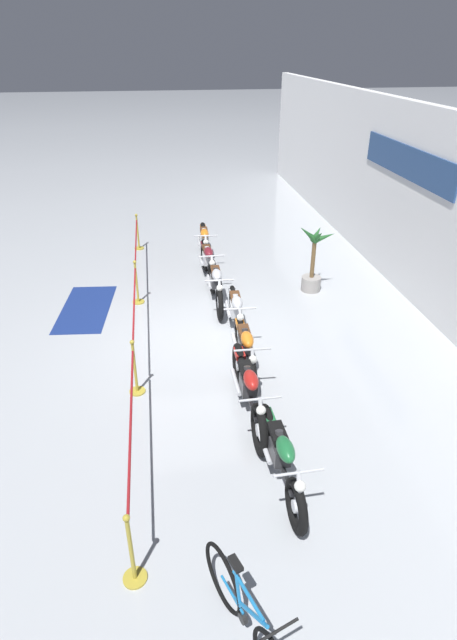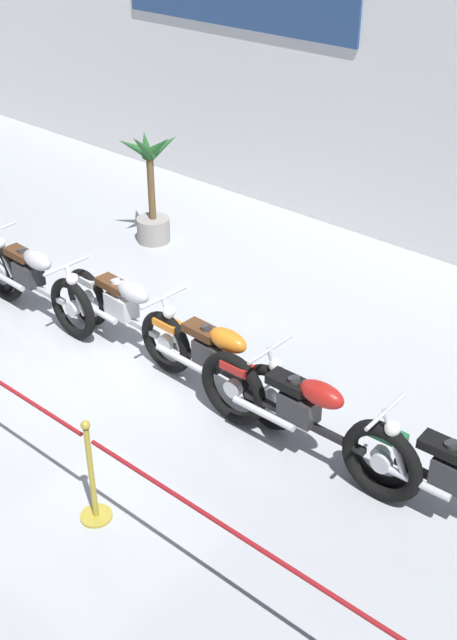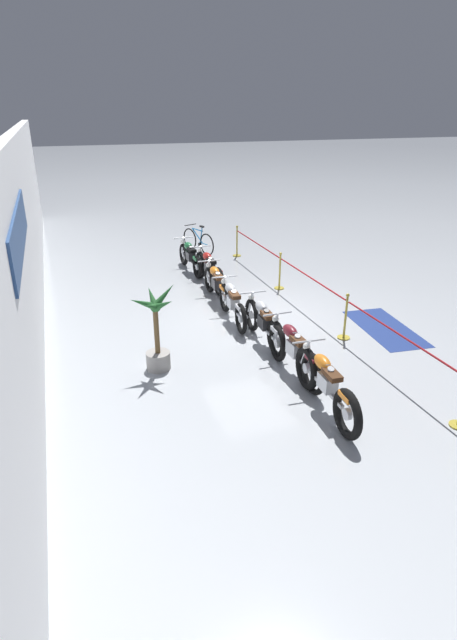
{
  "view_description": "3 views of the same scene",
  "coord_description": "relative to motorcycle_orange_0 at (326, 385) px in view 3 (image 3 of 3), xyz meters",
  "views": [
    {
      "loc": [
        8.88,
        -0.78,
        5.34
      ],
      "look_at": [
        0.87,
        0.44,
        0.8
      ],
      "focal_mm": 28.0,
      "sensor_mm": 36.0,
      "label": 1
    },
    {
      "loc": [
        5.88,
        -4.36,
        5.08
      ],
      "look_at": [
        0.94,
        1.4,
        0.42
      ],
      "focal_mm": 45.0,
      "sensor_mm": 36.0,
      "label": 2
    },
    {
      "loc": [
        -10.36,
        4.4,
        4.76
      ],
      "look_at": [
        -1.41,
        1.31,
        0.68
      ],
      "focal_mm": 28.0,
      "sensor_mm": 36.0,
      "label": 3
    }
  ],
  "objects": [
    {
      "name": "ground_plane",
      "position": [
        4.09,
        -0.52,
        -0.48
      ],
      "size": [
        120.0,
        120.0,
        0.0
      ],
      "primitive_type": "plane",
      "color": "#B2B7BC"
    },
    {
      "name": "back_wall",
      "position": [
        4.08,
        4.6,
        1.62
      ],
      "size": [
        28.0,
        0.29,
        4.2
      ],
      "color": "white",
      "rests_on": "ground"
    },
    {
      "name": "motorcycle_orange_0",
      "position": [
        0.0,
        0.0,
        0.0
      ],
      "size": [
        2.33,
        0.62,
        0.98
      ],
      "color": "black",
      "rests_on": "ground"
    },
    {
      "name": "motorcycle_maroon_1",
      "position": [
        1.34,
        -0.06,
        0.0
      ],
      "size": [
        2.34,
        0.62,
        0.97
      ],
      "color": "black",
      "rests_on": "ground"
    },
    {
      "name": "motorcycle_silver_2",
      "position": [
        2.7,
        -0.02,
        -0.01
      ],
      "size": [
        2.3,
        0.62,
        0.95
      ],
      "color": "black",
      "rests_on": "ground"
    },
    {
      "name": "motorcycle_silver_3",
      "position": [
        4.07,
        0.21,
        -0.02
      ],
      "size": [
        2.11,
        0.62,
        0.93
      ],
      "color": "black",
      "rests_on": "ground"
    },
    {
      "name": "motorcycle_orange_4",
      "position": [
        5.48,
        0.15,
        -0.02
      ],
      "size": [
        2.18,
        0.62,
        0.93
      ],
      "color": "black",
      "rests_on": "ground"
    },
    {
      "name": "motorcycle_red_5",
      "position": [
        6.72,
        -0.03,
        0.0
      ],
      "size": [
        2.46,
        0.62,
        0.97
      ],
      "color": "black",
      "rests_on": "ground"
    },
    {
      "name": "motorcycle_green_6",
      "position": [
        8.2,
        0.13,
        -0.03
      ],
      "size": [
        2.16,
        0.62,
        0.93
      ],
      "color": "black",
      "rests_on": "ground"
    },
    {
      "name": "bicycle",
      "position": [
        10.21,
        -0.7,
        -0.08
      ],
      "size": [
        1.69,
        0.71,
        0.99
      ],
      "color": "black",
      "rests_on": "ground"
    },
    {
      "name": "potted_palm_left_of_row",
      "position": [
        2.34,
        2.35,
        0.25
      ],
      "size": [
        0.8,
        0.92,
        1.74
      ],
      "color": "gray",
      "rests_on": "ground"
    },
    {
      "name": "stanchion_far_left",
      "position": [
        2.69,
        -1.82,
        0.25
      ],
      "size": [
        10.54,
        0.28,
        1.05
      ],
      "color": "gold",
      "rests_on": "ground"
    },
    {
      "name": "stanchion_mid_left",
      "position": [
        2.38,
        -1.82,
        -0.13
      ],
      "size": [
        0.28,
        0.28,
        1.05
      ],
      "color": "gold",
      "rests_on": "ground"
    },
    {
      "name": "stanchion_mid_right",
      "position": [
        5.84,
        -1.82,
        -0.13
      ],
      "size": [
        0.28,
        0.28,
        1.05
      ],
      "color": "gold",
      "rests_on": "ground"
    },
    {
      "name": "stanchion_far_right",
      "position": [
        9.34,
        -1.82,
        -0.13
      ],
      "size": [
        0.28,
        0.28,
        1.05
      ],
      "color": "gold",
      "rests_on": "ground"
    },
    {
      "name": "floor_banner",
      "position": [
        2.52,
        -3.01,
        -0.48
      ],
      "size": [
        2.42,
        1.3,
        0.01
      ],
      "primitive_type": "cube",
      "rotation": [
        0.0,
        0.0,
        -0.1
      ],
      "color": "navy",
      "rests_on": "ground"
    }
  ]
}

